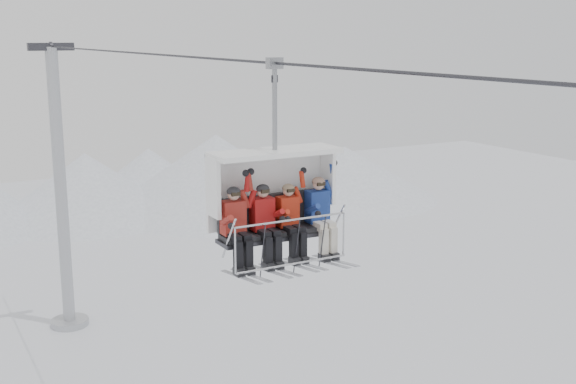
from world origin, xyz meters
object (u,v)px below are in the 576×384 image
lift_tower_right (62,210)px  skier_center_left (265,221)px  skier_far_right (320,213)px  skier_center_right (290,218)px  skier_far_left (236,224)px  chairlift_carrier (272,192)px

lift_tower_right → skier_center_left: 22.09m
lift_tower_right → skier_far_right: lift_tower_right is taller
skier_center_left → skier_center_right: bearing=-0.5°
skier_center_left → lift_tower_right: bearing=89.1°
skier_center_left → skier_far_left: bearing=179.9°
skier_far_left → lift_tower_right: bearing=87.5°
chairlift_carrier → skier_far_left: 1.11m
skier_center_right → skier_far_right: 0.71m
skier_far_left → skier_center_left: skier_far_left is taller
lift_tower_right → skier_center_left: size_ratio=7.76×
skier_far_left → skier_center_right: bearing=-0.3°
skier_center_left → skier_center_right: skier_center_left is taller
lift_tower_right → skier_far_right: bearing=-87.5°
skier_center_right → skier_center_left: bearing=179.5°
skier_far_left → skier_far_right: skier_far_right is taller
skier_far_left → skier_center_left: size_ratio=1.01×
lift_tower_right → skier_center_right: bearing=-89.3°
chairlift_carrier → skier_far_right: chairlift_carrier is taller
chairlift_carrier → skier_far_left: bearing=-162.4°
lift_tower_right → skier_far_left: 22.11m
chairlift_carrier → skier_center_left: size_ratio=2.29×
skier_center_right → skier_far_right: bearing=0.6°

